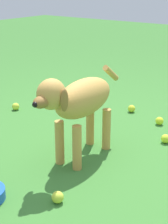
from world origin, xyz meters
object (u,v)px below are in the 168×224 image
Objects in this scene: dog at (79,101)px; tennis_ball_4 at (16,106)px; tennis_ball_2 at (132,109)px; tennis_ball_3 at (159,121)px; tennis_ball_1 at (165,139)px; tennis_ball_0 at (58,197)px.

tennis_ball_4 is (1.04, -0.40, -0.37)m from dog.
tennis_ball_3 is (-0.33, 0.12, 0.00)m from tennis_ball_2.
tennis_ball_1 is 1.00× the size of tennis_ball_4.
tennis_ball_0 is at bearing 104.43° from tennis_ball_2.
tennis_ball_0 and tennis_ball_3 have the same top height.
dog reaches higher than tennis_ball_4.
tennis_ball_0 and tennis_ball_4 have the same top height.
tennis_ball_1 is at bearing 141.31° from tennis_ball_2.
tennis_ball_3 is (0.19, -0.29, 0.00)m from tennis_ball_1.
tennis_ball_3 is at bearing 166.37° from dog.
tennis_ball_0 is 1.05m from tennis_ball_1.
tennis_ball_3 is (0.04, -1.33, 0.00)m from tennis_ball_0.
tennis_ball_1 is 1.00× the size of tennis_ball_2.
tennis_ball_1 is 0.35m from tennis_ball_3.
tennis_ball_1 is (-0.36, -0.57, -0.37)m from dog.
dog reaches higher than tennis_ball_3.
dog is 0.77m from tennis_ball_1.
tennis_ball_2 is at bearing -20.33° from tennis_ball_3.
dog is 13.76× the size of tennis_ball_0.
tennis_ball_0 is 1.00× the size of tennis_ball_2.
dog is 13.76× the size of tennis_ball_2.
tennis_ball_2 is at bearing -38.69° from tennis_ball_1.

